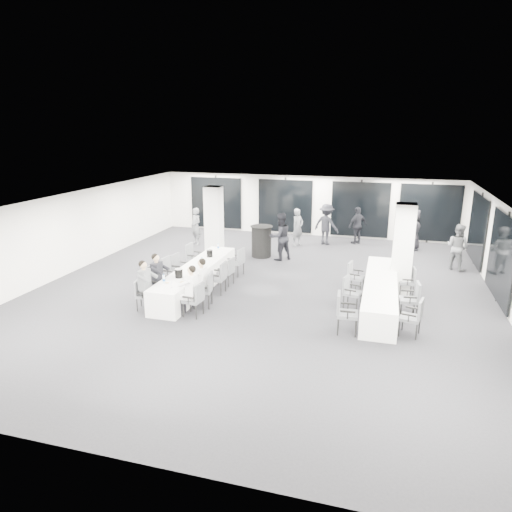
{
  "coord_description": "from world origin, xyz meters",
  "views": [
    {
      "loc": [
        3.56,
        -13.16,
        5.01
      ],
      "look_at": [
        -0.13,
        -0.2,
        1.17
      ],
      "focal_mm": 32.0,
      "sensor_mm": 36.0,
      "label": 1
    }
  ],
  "objects_px": {
    "chair_main_left_fourth": "(179,266)",
    "chair_side_right_mid": "(412,297)",
    "cocktail_table": "(261,241)",
    "chair_main_right_second": "(206,287)",
    "chair_main_left_far": "(193,256)",
    "standing_guest_c": "(326,222)",
    "chair_main_left_near": "(142,293)",
    "chair_side_left_mid": "(350,290)",
    "standing_guest_d": "(358,223)",
    "chair_main_right_fourth": "(228,270)",
    "chair_main_left_second": "(154,281)",
    "chair_main_right_mid": "(219,276)",
    "chair_main_right_near": "(195,297)",
    "standing_guest_h": "(458,244)",
    "chair_side_right_near": "(414,315)",
    "standing_guest_b": "(280,233)",
    "chair_main_left_mid": "(170,271)",
    "ice_bucket_near": "(179,273)",
    "chair_side_left_near": "(344,310)",
    "banquet_table_side": "(380,293)",
    "standing_guest_g": "(196,224)",
    "standing_guest_a": "(298,225)",
    "chair_side_left_far": "(354,275)",
    "chair_side_right_far": "(409,280)",
    "ice_bucket_far": "(210,254)",
    "standing_guest_e": "(414,227)"
  },
  "relations": [
    {
      "from": "chair_main_right_second",
      "to": "chair_main_right_mid",
      "type": "height_order",
      "value": "chair_main_right_second"
    },
    {
      "from": "chair_side_left_near",
      "to": "chair_main_right_near",
      "type": "bearing_deg",
      "value": -92.68
    },
    {
      "from": "chair_main_left_near",
      "to": "ice_bucket_far",
      "type": "relative_size",
      "value": 3.71
    },
    {
      "from": "chair_side_right_mid",
      "to": "chair_side_right_far",
      "type": "height_order",
      "value": "chair_side_right_mid"
    },
    {
      "from": "chair_side_left_near",
      "to": "ice_bucket_near",
      "type": "height_order",
      "value": "chair_side_left_near"
    },
    {
      "from": "chair_main_left_second",
      "to": "cocktail_table",
      "type": "bearing_deg",
      "value": 167.41
    },
    {
      "from": "banquet_table_side",
      "to": "standing_guest_b",
      "type": "bearing_deg",
      "value": 135.54
    },
    {
      "from": "standing_guest_h",
      "to": "chair_side_left_near",
      "type": "bearing_deg",
      "value": 99.7
    },
    {
      "from": "cocktail_table",
      "to": "chair_side_left_far",
      "type": "bearing_deg",
      "value": -38.01
    },
    {
      "from": "chair_main_right_fourth",
      "to": "chair_main_left_near",
      "type": "bearing_deg",
      "value": 154.42
    },
    {
      "from": "chair_main_left_far",
      "to": "standing_guest_c",
      "type": "relative_size",
      "value": 0.5
    },
    {
      "from": "chair_main_left_fourth",
      "to": "standing_guest_h",
      "type": "distance_m",
      "value": 9.92
    },
    {
      "from": "chair_main_left_mid",
      "to": "chair_main_right_mid",
      "type": "xyz_separation_m",
      "value": [
        1.68,
        -0.01,
        -0.01
      ]
    },
    {
      "from": "chair_main_left_second",
      "to": "chair_side_right_near",
      "type": "distance_m",
      "value": 7.34
    },
    {
      "from": "chair_side_right_mid",
      "to": "ice_bucket_near",
      "type": "bearing_deg",
      "value": 90.32
    },
    {
      "from": "standing_guest_c",
      "to": "standing_guest_d",
      "type": "relative_size",
      "value": 1.09
    },
    {
      "from": "chair_side_right_near",
      "to": "standing_guest_d",
      "type": "xyz_separation_m",
      "value": [
        -1.97,
        9.05,
        0.38
      ]
    },
    {
      "from": "banquet_table_side",
      "to": "chair_main_right_mid",
      "type": "distance_m",
      "value": 4.83
    },
    {
      "from": "chair_side_right_mid",
      "to": "standing_guest_c",
      "type": "height_order",
      "value": "standing_guest_c"
    },
    {
      "from": "chair_main_right_second",
      "to": "cocktail_table",
      "type": "bearing_deg",
      "value": -11.65
    },
    {
      "from": "chair_main_left_mid",
      "to": "chair_main_right_second",
      "type": "xyz_separation_m",
      "value": [
        1.68,
        -1.13,
        -0.0
      ]
    },
    {
      "from": "chair_main_right_near",
      "to": "standing_guest_h",
      "type": "height_order",
      "value": "standing_guest_h"
    },
    {
      "from": "chair_side_right_near",
      "to": "standing_guest_c",
      "type": "distance_m",
      "value": 9.17
    },
    {
      "from": "chair_side_left_near",
      "to": "ice_bucket_far",
      "type": "bearing_deg",
      "value": -126.57
    },
    {
      "from": "standing_guest_a",
      "to": "standing_guest_c",
      "type": "height_order",
      "value": "standing_guest_c"
    },
    {
      "from": "chair_main_right_mid",
      "to": "standing_guest_a",
      "type": "bearing_deg",
      "value": -10.07
    },
    {
      "from": "chair_main_left_second",
      "to": "standing_guest_g",
      "type": "distance_m",
      "value": 6.67
    },
    {
      "from": "standing_guest_d",
      "to": "chair_main_left_mid",
      "type": "bearing_deg",
      "value": 8.4
    },
    {
      "from": "chair_main_left_near",
      "to": "chair_main_left_far",
      "type": "distance_m",
      "value": 3.65
    },
    {
      "from": "chair_side_right_near",
      "to": "cocktail_table",
      "type": "bearing_deg",
      "value": 55.83
    },
    {
      "from": "chair_main_left_second",
      "to": "standing_guest_g",
      "type": "bearing_deg",
      "value": -161.5
    },
    {
      "from": "chair_main_left_fourth",
      "to": "chair_side_left_mid",
      "type": "bearing_deg",
      "value": 92.98
    },
    {
      "from": "chair_main_left_far",
      "to": "chair_side_left_mid",
      "type": "height_order",
      "value": "chair_main_left_far"
    },
    {
      "from": "banquet_table_side",
      "to": "chair_side_left_mid",
      "type": "xyz_separation_m",
      "value": [
        -0.83,
        -0.42,
        0.15
      ]
    },
    {
      "from": "chair_main_left_near",
      "to": "chair_main_right_mid",
      "type": "height_order",
      "value": "chair_main_right_mid"
    },
    {
      "from": "chair_main_left_far",
      "to": "standing_guest_a",
      "type": "bearing_deg",
      "value": 151.12
    },
    {
      "from": "cocktail_table",
      "to": "chair_side_right_near",
      "type": "distance_m",
      "value": 8.06
    },
    {
      "from": "standing_guest_c",
      "to": "chair_side_right_mid",
      "type": "bearing_deg",
      "value": 137.17
    },
    {
      "from": "standing_guest_c",
      "to": "ice_bucket_far",
      "type": "relative_size",
      "value": 8.73
    },
    {
      "from": "cocktail_table",
      "to": "chair_main_right_second",
      "type": "bearing_deg",
      "value": -91.59
    },
    {
      "from": "chair_main_left_near",
      "to": "chair_side_left_mid",
      "type": "relative_size",
      "value": 0.94
    },
    {
      "from": "chair_side_right_near",
      "to": "standing_guest_c",
      "type": "height_order",
      "value": "standing_guest_c"
    },
    {
      "from": "chair_side_right_mid",
      "to": "chair_main_right_mid",
      "type": "bearing_deg",
      "value": 81.51
    },
    {
      "from": "cocktail_table",
      "to": "standing_guest_d",
      "type": "distance_m",
      "value": 4.73
    },
    {
      "from": "chair_main_left_mid",
      "to": "chair_main_right_fourth",
      "type": "height_order",
      "value": "chair_main_left_mid"
    },
    {
      "from": "standing_guest_e",
      "to": "standing_guest_h",
      "type": "distance_m",
      "value": 2.82
    },
    {
      "from": "chair_main_left_fourth",
      "to": "standing_guest_b",
      "type": "xyz_separation_m",
      "value": [
        2.64,
        3.51,
        0.5
      ]
    },
    {
      "from": "standing_guest_d",
      "to": "chair_main_right_fourth",
      "type": "bearing_deg",
      "value": 15.08
    },
    {
      "from": "chair_main_left_fourth",
      "to": "chair_side_right_mid",
      "type": "relative_size",
      "value": 0.98
    },
    {
      "from": "chair_side_right_near",
      "to": "standing_guest_b",
      "type": "distance_m",
      "value": 7.36
    }
  ]
}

